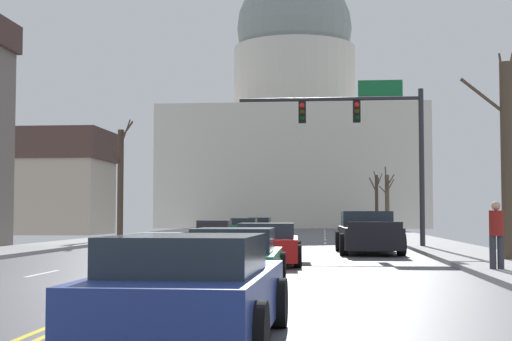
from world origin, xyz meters
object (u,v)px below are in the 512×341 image
Objects in this scene: sedan_near_02 at (235,259)px; sedan_oncoming_02 at (259,226)px; sedan_oncoming_01 at (244,228)px; signal_gantry at (370,128)px; pickup_truck_near_00 at (368,234)px; sedan_near_03 at (191,292)px; pedestrian_00 at (496,231)px; sedan_oncoming_00 at (214,233)px; sedan_near_01 at (267,245)px.

sedan_oncoming_02 reaches higher than sedan_near_02.
signal_gantry is at bearing -65.22° from sedan_oncoming_01.
signal_gantry is 5.71m from pickup_truck_near_00.
sedan_near_03 is 11.93m from pedestrian_00.
sedan_oncoming_02 is (0.30, 23.11, 0.01)m from sedan_oncoming_00.
signal_gantry is 29.05m from sedan_oncoming_02.
sedan_oncoming_02 is at bearing 89.25° from sedan_oncoming_00.
sedan_near_03 reaches higher than sedan_near_01.
sedan_near_03 reaches higher than sedan_near_02.
pickup_truck_near_00 is 10.87m from sedan_oncoming_00.
sedan_oncoming_01 is 12.50m from sedan_oncoming_02.
sedan_oncoming_01 reaches higher than sedan_oncoming_02.
pedestrian_00 is (2.20, -13.80, -4.13)m from signal_gantry.
pedestrian_00 reaches higher than sedan_oncoming_00.
sedan_oncoming_00 is at bearing -90.75° from sedan_oncoming_02.
sedan_oncoming_02 is 42.62m from pedestrian_00.
sedan_oncoming_00 is 1.09× the size of sedan_oncoming_01.
sedan_near_01 is 38.53m from sedan_oncoming_02.
sedan_oncoming_01 is (-3.42, 25.87, 0.02)m from sedan_near_01.
sedan_near_02 is at bearing -102.23° from signal_gantry.
sedan_oncoming_01 is (0.37, 10.62, 0.02)m from sedan_oncoming_00.
sedan_oncoming_00 is 23.12m from sedan_oncoming_02.
signal_gantry reaches higher than sedan_oncoming_02.
sedan_near_03 reaches higher than sedan_oncoming_01.
pedestrian_00 reaches higher than sedan_oncoming_01.
signal_gantry is 17.45m from sedan_oncoming_01.
signal_gantry is 12.11m from sedan_near_01.
signal_gantry reaches higher than sedan_near_03.
pickup_truck_near_00 reaches higher than sedan_near_02.
sedan_near_01 is 26.10m from sedan_oncoming_01.
signal_gantry is at bearing 77.77° from sedan_near_02.
pickup_truck_near_00 reaches higher than sedan_oncoming_02.
signal_gantry is at bearing 99.05° from pedestrian_00.
pedestrian_00 is at bearing -28.85° from sedan_near_01.
sedan_near_03 is (-3.16, -20.73, -0.13)m from pickup_truck_near_00.
sedan_near_03 reaches higher than sedan_oncoming_02.
sedan_oncoming_00 is at bearing -91.99° from sedan_oncoming_01.
sedan_near_03 is 52.19m from sedan_oncoming_02.
sedan_near_02 is 1.00× the size of sedan_oncoming_02.
pickup_truck_near_00 is at bearing 64.79° from sedan_near_01.
sedan_near_02 is at bearing -84.27° from sedan_oncoming_01.
pickup_truck_near_00 is 14.29m from sedan_near_02.
pickup_truck_near_00 is at bearing 76.03° from sedan_near_02.
signal_gantry is 1.82× the size of sedan_near_01.
pedestrian_00 reaches higher than sedan_near_02.
sedan_near_03 is at bearing -82.25° from sedan_oncoming_00.
sedan_near_02 is at bearing 92.43° from sedan_near_03.
sedan_near_02 is 0.90× the size of sedan_oncoming_00.
sedan_oncoming_02 is 2.60× the size of pedestrian_00.
signal_gantry reaches higher than sedan_near_01.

